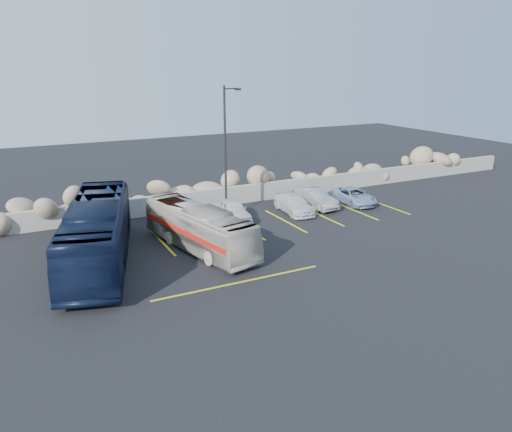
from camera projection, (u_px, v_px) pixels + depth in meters
name	position (u px, v px, depth m)	size (l,w,h in m)	color
ground	(262.00, 280.00, 22.19)	(90.00, 90.00, 0.00)	black
seawall	(175.00, 203.00, 32.22)	(60.00, 0.40, 1.20)	#9A958C
riprap_pile	(169.00, 188.00, 33.03)	(54.00, 2.80, 2.60)	tan
parking_lines	(288.00, 229.00, 28.95)	(18.16, 9.36, 0.01)	yellow
lamppost	(226.00, 148.00, 30.12)	(1.14, 0.18, 8.00)	#2A2725
vintage_bus	(199.00, 228.00, 25.56)	(1.91, 8.17, 2.28)	beige
tour_coach	(98.00, 232.00, 23.73)	(2.56, 10.93, 3.04)	black
car_a	(233.00, 210.00, 30.48)	(1.50, 3.72, 1.27)	white
car_b	(315.00, 198.00, 33.20)	(1.31, 3.75, 1.23)	#A1A1A5
car_c	(294.00, 204.00, 32.08)	(1.57, 3.87, 1.12)	white
car_d	(354.00, 196.00, 34.11)	(1.76, 3.81, 1.06)	#8AA2C3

